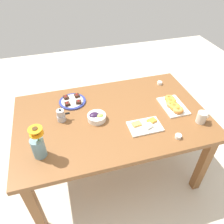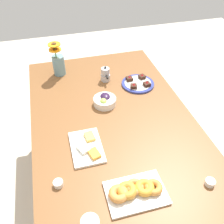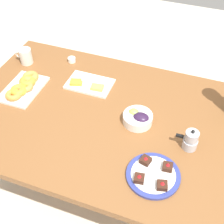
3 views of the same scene
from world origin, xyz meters
name	(u,v)px [view 3 (image 3 of 3)]	position (x,y,z in m)	size (l,w,h in m)	color
ground_plane	(112,192)	(0.00, 0.00, 0.00)	(6.00, 6.00, 0.00)	beige
dining_table	(112,128)	(0.00, 0.00, 0.65)	(1.60, 1.00, 0.74)	brown
coffee_mug	(26,56)	(0.67, -0.27, 0.79)	(0.11, 0.08, 0.10)	beige
grape_bowl	(138,118)	(-0.14, -0.01, 0.77)	(0.15, 0.15, 0.07)	white
cheese_platter	(89,84)	(0.22, -0.20, 0.75)	(0.26, 0.17, 0.03)	white
croissant_platter	(24,86)	(0.55, -0.04, 0.76)	(0.19, 0.28, 0.05)	white
jam_cup_berry	(72,60)	(0.41, -0.38, 0.76)	(0.05, 0.05, 0.03)	white
dessert_plate	(153,175)	(-0.29, 0.28, 0.75)	(0.24, 0.24, 0.05)	navy
moka_pot	(191,140)	(-0.41, 0.06, 0.79)	(0.11, 0.07, 0.12)	#B7B7BC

